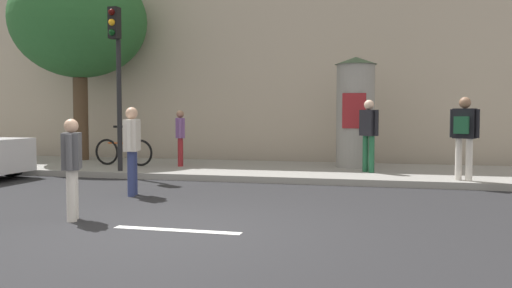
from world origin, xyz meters
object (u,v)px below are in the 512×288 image
Objects in this scene: pedestrian_in_dark_shirt at (132,143)px; pedestrian_in_light_jacket at (369,130)px; street_tree at (79,21)px; bicycle_leaning at (123,151)px; pedestrian_in_red_top at (180,134)px; pedestrian_with_bag at (464,130)px; pedestrian_near_pole at (72,162)px; traffic_light at (116,61)px; poster_column at (355,111)px.

pedestrian_in_light_jacket reaches higher than pedestrian_in_dark_shirt.
street_tree is 3.37× the size of bicycle_leaning.
street_tree is at bearing 147.54° from bicycle_leaning.
bicycle_leaning is at bearing -32.46° from street_tree.
pedestrian_in_red_top is 7.17m from pedestrian_with_bag.
street_tree is 9.70m from pedestrian_near_pole.
traffic_light is 2.35× the size of pedestrian_in_dark_shirt.
pedestrian_in_red_top is (-0.72, 4.20, 0.02)m from pedestrian_in_dark_shirt.
pedestrian_in_red_top is at bearing -169.08° from poster_column.
poster_column is 1.94× the size of pedestrian_near_pole.
pedestrian_with_bag is 1.01× the size of pedestrian_in_light_jacket.
pedestrian_in_dark_shirt is at bearing -80.26° from pedestrian_in_red_top.
traffic_light is 2.25× the size of pedestrian_with_bag.
pedestrian_in_red_top is (-0.98, 6.59, 0.16)m from pedestrian_near_pole.
street_tree is 3.52× the size of pedestrian_in_dark_shirt.
pedestrian_in_red_top is 1.66m from bicycle_leaning.
poster_column is at bearing 10.29° from bicycle_leaning.
traffic_light reaches higher than pedestrian_in_red_top.
pedestrian_with_bag is at bearing -13.67° from street_tree.
poster_column is 1.72× the size of pedestrian_in_dark_shirt.
bicycle_leaning is at bearing 179.18° from pedestrian_in_light_jacket.
poster_column is at bearing 135.65° from pedestrian_with_bag.
pedestrian_with_bag reaches higher than pedestrian_in_light_jacket.
pedestrian_near_pole is 0.86× the size of pedestrian_in_light_jacket.
pedestrian_in_dark_shirt is 0.97× the size of pedestrian_in_light_jacket.
traffic_light is 6.24m from poster_column.
pedestrian_with_bag is at bearing -11.90° from pedestrian_in_red_top.
pedestrian_in_dark_shirt is (1.71, -2.57, -1.84)m from traffic_light.
pedestrian_in_light_jacket is at bearing 12.23° from traffic_light.
street_tree is 3.37× the size of pedestrian_with_bag.
pedestrian_with_bag is (7.01, -1.48, 0.19)m from pedestrian_in_red_top.
poster_column reaches higher than pedestrian_in_dark_shirt.
pedestrian_in_red_top reaches higher than pedestrian_near_pole.
pedestrian_in_dark_shirt is 6.86m from pedestrian_with_bag.
pedestrian_with_bag is (10.73, -2.61, -3.15)m from street_tree.
street_tree reaches higher than pedestrian_in_red_top.
bicycle_leaning is (-6.17, -1.12, -1.08)m from poster_column.
poster_column is at bearing 24.21° from traffic_light.
traffic_light is 2.75m from bicycle_leaning.
pedestrian_near_pole is at bearing -139.71° from pedestrian_with_bag.
traffic_light is 2.27× the size of pedestrian_in_light_jacket.
pedestrian_in_dark_shirt is 0.96× the size of bicycle_leaning.
traffic_light reaches higher than pedestrian_in_dark_shirt.
pedestrian_with_bag reaches higher than pedestrian_in_dark_shirt.
pedestrian_in_dark_shirt is at bearing -50.20° from street_tree.
pedestrian_in_red_top is (0.99, 1.62, -1.82)m from traffic_light.
street_tree reaches higher than poster_column.
street_tree is 3.99× the size of pedestrian_near_pole.
pedestrian_near_pole is at bearing -68.14° from bicycle_leaning.
poster_column is 1.66× the size of pedestrian_in_light_jacket.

